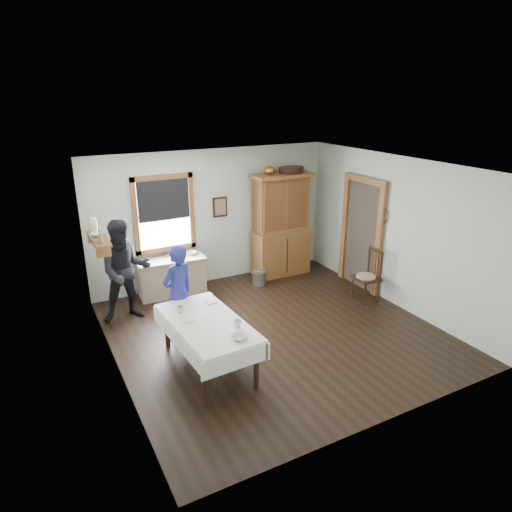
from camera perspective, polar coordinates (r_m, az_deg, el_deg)
name	(u,v)px	position (r m, az deg, el deg)	size (l,w,h in m)	color
room	(275,255)	(7.07, 2.44, 0.17)	(5.01, 5.01, 2.70)	black
window	(164,210)	(8.79, -11.44, 5.67)	(1.18, 0.07, 1.48)	white
doorway	(362,231)	(9.16, 13.11, 3.11)	(0.09, 1.14, 2.22)	#40372E
wall_shelf	(98,236)	(7.65, -19.19, 2.37)	(0.24, 1.00, 0.44)	#94602E
framed_picture	(220,207)	(9.18, -4.50, 6.12)	(0.30, 0.04, 0.40)	black
rug_beater	(384,209)	(8.62, 15.73, 5.67)	(0.27, 0.27, 0.01)	black
work_counter	(172,277)	(8.92, -10.44, -2.58)	(1.29, 0.49, 0.74)	tan
china_hutch	(281,225)	(9.60, 3.17, 3.88)	(1.27, 0.60, 2.16)	#94602E
dining_table	(208,344)	(6.63, -6.03, -10.86)	(0.95, 1.80, 0.72)	white
spindle_chair	(366,276)	(8.73, 13.63, -2.41)	(0.46, 0.46, 1.00)	black
pail	(259,278)	(9.29, 0.38, -2.76)	(0.28, 0.28, 0.30)	gray
wicker_basket	(269,273)	(9.67, 1.58, -2.19)	(0.31, 0.22, 0.18)	olive
woman_blue	(179,296)	(7.23, -9.66, -5.00)	(0.53, 0.35, 1.45)	navy
figure_dark	(126,274)	(8.01, -15.99, -2.22)	(0.80, 0.62, 1.64)	black
table_cup_a	(180,309)	(6.73, -9.46, -6.58)	(0.11, 0.11, 0.09)	silver
table_cup_b	(238,324)	(6.25, -2.29, -8.44)	(0.11, 0.11, 0.10)	silver
table_bowl	(239,337)	(5.98, -2.09, -10.09)	(0.24, 0.24, 0.06)	silver
counter_book	(170,257)	(8.86, -10.75, -0.13)	(0.15, 0.21, 0.02)	#7A6951
counter_bowl	(192,253)	(8.94, -8.06, 0.37)	(0.20, 0.20, 0.06)	silver
shelf_bowl	(97,234)	(7.66, -19.23, 2.57)	(0.22, 0.22, 0.05)	silver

